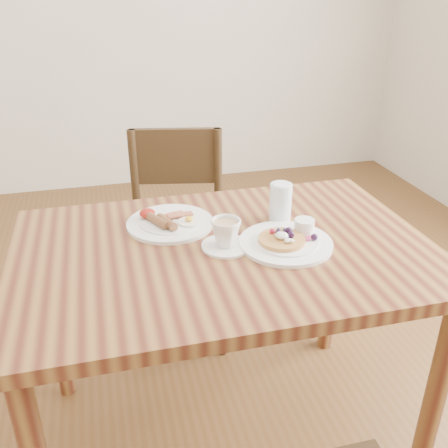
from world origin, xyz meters
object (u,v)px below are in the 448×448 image
at_px(teacup_saucer, 226,235).
at_px(water_glass, 280,202).
at_px(pancake_plate, 287,240).
at_px(dining_table, 224,275).
at_px(chair_far, 177,226).
at_px(breakfast_plate, 169,222).

height_order(teacup_saucer, water_glass, water_glass).
relative_size(pancake_plate, teacup_saucer, 1.93).
bearing_deg(dining_table, chair_far, 92.93).
relative_size(pancake_plate, breakfast_plate, 1.00).
height_order(pancake_plate, water_glass, water_glass).
height_order(chair_far, teacup_saucer, chair_far).
height_order(pancake_plate, breakfast_plate, pancake_plate).
xyz_separation_m(pancake_plate, teacup_saucer, (-0.18, 0.03, 0.03)).
xyz_separation_m(breakfast_plate, teacup_saucer, (0.14, -0.18, 0.03)).
xyz_separation_m(chair_far, breakfast_plate, (-0.10, -0.50, 0.27)).
bearing_deg(chair_far, teacup_saucer, 104.70).
xyz_separation_m(pancake_plate, water_glass, (0.03, 0.16, 0.05)).
xyz_separation_m(chair_far, pancake_plate, (0.21, -0.70, 0.27)).
distance_m(pancake_plate, teacup_saucer, 0.18).
distance_m(dining_table, teacup_saucer, 0.14).
height_order(breakfast_plate, water_glass, water_glass).
relative_size(chair_far, teacup_saucer, 6.29).
bearing_deg(chair_far, dining_table, 104.52).
bearing_deg(water_glass, teacup_saucer, -148.22).
bearing_deg(dining_table, water_glass, 29.46).
relative_size(dining_table, chair_far, 1.36).
bearing_deg(pancake_plate, chair_far, 106.85).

